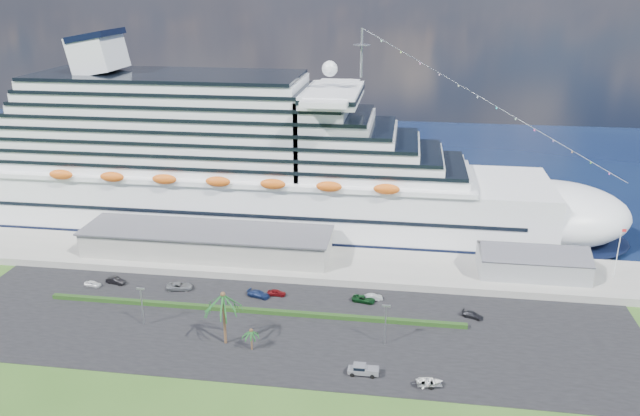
% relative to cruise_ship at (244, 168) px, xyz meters
% --- Properties ---
extents(ground, '(420.00, 420.00, 0.00)m').
position_rel_cruise_ship_xyz_m(ground, '(21.53, -64.00, -16.69)').
color(ground, '#2D511B').
rests_on(ground, ground).
extents(asphalt_lot, '(140.00, 38.00, 0.12)m').
position_rel_cruise_ship_xyz_m(asphalt_lot, '(21.53, -53.00, -16.63)').
color(asphalt_lot, black).
rests_on(asphalt_lot, ground).
extents(wharf, '(240.00, 20.00, 1.80)m').
position_rel_cruise_ship_xyz_m(wharf, '(21.53, -24.00, -15.79)').
color(wharf, gray).
rests_on(wharf, ground).
extents(water, '(420.00, 160.00, 0.02)m').
position_rel_cruise_ship_xyz_m(water, '(21.53, 66.00, -16.68)').
color(water, black).
rests_on(water, ground).
extents(cruise_ship, '(191.00, 38.00, 54.00)m').
position_rel_cruise_ship_xyz_m(cruise_ship, '(0.00, 0.00, 0.00)').
color(cruise_ship, silver).
rests_on(cruise_ship, ground).
extents(terminal_building, '(61.00, 15.00, 6.30)m').
position_rel_cruise_ship_xyz_m(terminal_building, '(-3.47, -24.00, -11.68)').
color(terminal_building, gray).
rests_on(terminal_building, wharf).
extents(port_shed, '(24.00, 12.31, 7.37)m').
position_rel_cruise_ship_xyz_m(port_shed, '(73.53, -24.00, -12.30)').
color(port_shed, gray).
rests_on(port_shed, wharf).
extents(flagpole, '(1.08, 0.16, 12.00)m').
position_rel_cruise_ship_xyz_m(flagpole, '(91.57, -24.00, -8.43)').
color(flagpole, silver).
rests_on(flagpole, wharf).
extents(hedge, '(88.00, 1.10, 0.90)m').
position_rel_cruise_ship_xyz_m(hedge, '(13.53, -48.00, -16.12)').
color(hedge, black).
rests_on(hedge, asphalt_lot).
extents(lamp_post_left, '(1.60, 0.35, 8.27)m').
position_rel_cruise_ship_xyz_m(lamp_post_left, '(-6.47, -56.00, -11.35)').
color(lamp_post_left, gray).
rests_on(lamp_post_left, asphalt_lot).
extents(lamp_post_right, '(1.60, 0.35, 8.27)m').
position_rel_cruise_ship_xyz_m(lamp_post_right, '(41.53, -56.00, -11.35)').
color(lamp_post_right, gray).
rests_on(lamp_post_right, asphalt_lot).
extents(palm_tall, '(8.82, 8.82, 11.13)m').
position_rel_cruise_ship_xyz_m(palm_tall, '(11.53, -60.00, -7.49)').
color(palm_tall, '#47301E').
rests_on(palm_tall, ground).
extents(palm_short, '(3.53, 3.53, 4.56)m').
position_rel_cruise_ship_xyz_m(palm_short, '(17.03, -61.50, -13.03)').
color(palm_short, '#47301E').
rests_on(palm_short, ground).
extents(parked_car_0, '(3.96, 1.96, 1.30)m').
position_rel_cruise_ship_xyz_m(parked_car_0, '(-24.72, -41.69, -15.93)').
color(parked_car_0, white).
rests_on(parked_car_0, asphalt_lot).
extents(parked_car_1, '(4.83, 2.59, 1.51)m').
position_rel_cruise_ship_xyz_m(parked_car_1, '(-20.14, -39.66, -15.82)').
color(parked_car_1, black).
rests_on(parked_car_1, asphalt_lot).
extents(parked_car_2, '(6.03, 3.47, 1.58)m').
position_rel_cruise_ship_xyz_m(parked_car_2, '(-4.81, -40.30, -15.78)').
color(parked_car_2, gray).
rests_on(parked_car_2, asphalt_lot).
extents(parked_car_3, '(5.38, 3.33, 1.46)m').
position_rel_cruise_ship_xyz_m(parked_car_3, '(13.46, -41.26, -15.85)').
color(parked_car_3, navy).
rests_on(parked_car_3, asphalt_lot).
extents(parked_car_4, '(4.11, 1.80, 1.38)m').
position_rel_cruise_ship_xyz_m(parked_car_4, '(17.20, -40.00, -15.89)').
color(parked_car_4, maroon).
rests_on(parked_car_4, asphalt_lot).
extents(parked_car_5, '(4.21, 2.15, 1.32)m').
position_rel_cruise_ship_xyz_m(parked_car_5, '(38.28, -39.01, -15.91)').
color(parked_car_5, '#B5B9BD').
rests_on(parked_car_5, asphalt_lot).
extents(parked_car_6, '(5.33, 3.19, 1.39)m').
position_rel_cruise_ship_xyz_m(parked_car_6, '(36.30, -40.14, -15.88)').
color(parked_car_6, '#0D3515').
rests_on(parked_car_6, asphalt_lot).
extents(parked_car_7, '(4.70, 3.26, 1.26)m').
position_rel_cruise_ship_xyz_m(parked_car_7, '(58.85, -43.63, -15.94)').
color(parked_car_7, black).
rests_on(parked_car_7, asphalt_lot).
extents(pickup_truck, '(5.43, 2.17, 1.92)m').
position_rel_cruise_ship_xyz_m(pickup_truck, '(38.18, -66.43, -15.52)').
color(pickup_truck, black).
rests_on(pickup_truck, asphalt_lot).
extents(boat_trailer, '(5.46, 4.03, 1.51)m').
position_rel_cruise_ship_xyz_m(boat_trailer, '(49.63, -68.35, -15.57)').
color(boat_trailer, gray).
rests_on(boat_trailer, asphalt_lot).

